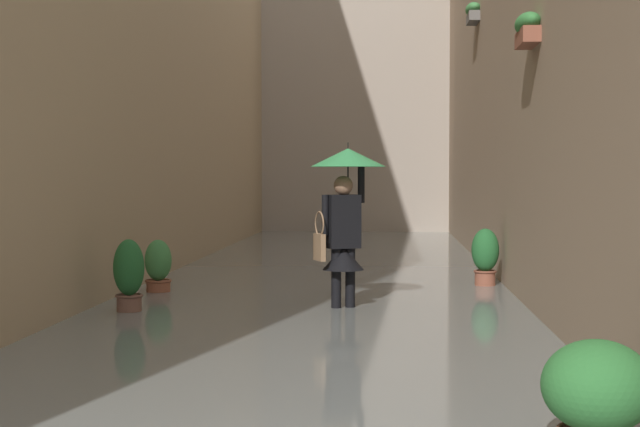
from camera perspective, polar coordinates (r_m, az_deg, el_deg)
The scene contains 9 objects.
ground_plane at distance 14.35m, azimuth 0.41°, elevation -4.54°, with size 60.00×60.00×0.00m, color #605B56.
flood_water at distance 14.34m, azimuth 0.41°, elevation -4.26°, with size 6.01×29.44×0.14m, color slate.
building_facade_left at distance 14.63m, azimuth 14.54°, elevation 11.75°, with size 2.04×27.44×8.26m.
building_facade_far at distance 27.19m, azimuth 2.21°, elevation 11.47°, with size 8.81×1.80×12.04m, color #A89989.
person_wading at distance 11.15m, azimuth 1.55°, elevation 0.84°, with size 0.91×0.91×2.12m.
potted_plant_mid_right at distance 11.13m, azimuth -11.59°, elevation -3.87°, with size 0.36×0.36×0.98m.
potted_plant_near_right at distance 12.92m, azimuth -9.85°, elevation -3.39°, with size 0.37×0.37×0.85m.
potted_plant_far_left at distance 5.65m, azimuth 16.57°, elevation -10.82°, with size 0.64×0.64×0.79m.
potted_plant_near_left at distance 13.63m, azimuth 10.05°, elevation -2.70°, with size 0.39×0.39×0.96m.
Camera 1 is at (-0.94, 2.49, 1.74)m, focal length 52.42 mm.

